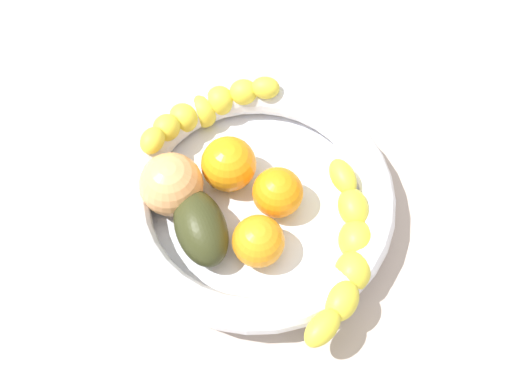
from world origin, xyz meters
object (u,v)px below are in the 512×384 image
orange_mid_left (229,164)px  fruit_bowl (256,199)px  banana_draped_left (205,110)px  orange_front (278,192)px  banana_draped_right (348,253)px  avocado_dark (201,228)px  orange_mid_right (258,241)px  peach_blush (171,185)px

orange_mid_left → fruit_bowl: bearing=112.9°
banana_draped_left → orange_front: same height
orange_front → orange_mid_left: orange_mid_left is taller
banana_draped_left → banana_draped_right: banana_draped_left is taller
fruit_bowl → orange_mid_left: orange_mid_left is taller
orange_front → fruit_bowl: bearing=-20.2°
orange_front → avocado_dark: bearing=7.9°
orange_mid_right → avocado_dark: size_ratio=0.62×
fruit_bowl → avocado_dark: size_ratio=3.40×
banana_draped_right → orange_mid_right: orange_mid_right is taller
orange_mid_right → peach_blush: 12.05cm
banana_draped_right → orange_mid_right: size_ratio=3.45×
banana_draped_left → orange_mid_left: 8.38cm
fruit_bowl → banana_draped_right: 12.62cm
orange_front → banana_draped_right: bearing=116.1°
banana_draped_left → banana_draped_right: size_ratio=0.96×
fruit_bowl → orange_mid_right: (1.77, 5.89, 1.76)cm
orange_front → peach_blush: peach_blush is taller
orange_front → peach_blush: 12.24cm
fruit_bowl → banana_draped_right: bearing=124.0°
orange_front → peach_blush: size_ratio=0.80×
fruit_bowl → orange_front: orange_front is taller
orange_mid_right → fruit_bowl: bearing=-106.7°
orange_front → peach_blush: (11.32, -4.60, 0.73)cm
fruit_bowl → orange_mid_right: orange_mid_right is taller
fruit_bowl → peach_blush: bearing=-22.6°
fruit_bowl → orange_mid_right: size_ratio=5.51×
banana_draped_right → orange_front: orange_front is taller
peach_blush → orange_mid_right: bearing=126.8°
orange_front → avocado_dark: (9.62, 1.34, -0.10)cm
orange_mid_right → peach_blush: peach_blush is taller
banana_draped_right → banana_draped_left: bearing=-68.2°
orange_mid_left → avocado_dark: 8.57cm
fruit_bowl → avocado_dark: bearing=16.8°
orange_front → orange_mid_left: size_ratio=0.90×
banana_draped_right → orange_mid_left: orange_mid_left is taller
orange_mid_right → peach_blush: bearing=-53.2°
peach_blush → banana_draped_right: bearing=138.6°
banana_draped_right → avocado_dark: size_ratio=2.13×
fruit_bowl → orange_mid_left: 5.26cm
avocado_dark → orange_front: bearing=-172.1°
orange_mid_right → orange_front: bearing=-129.2°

